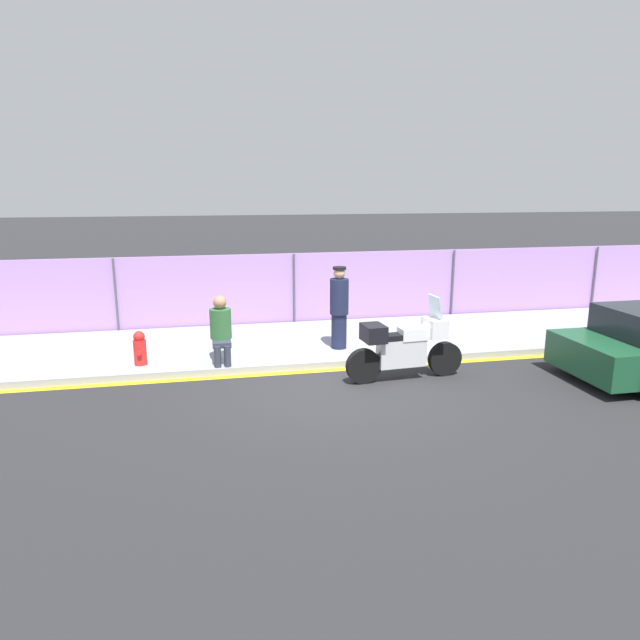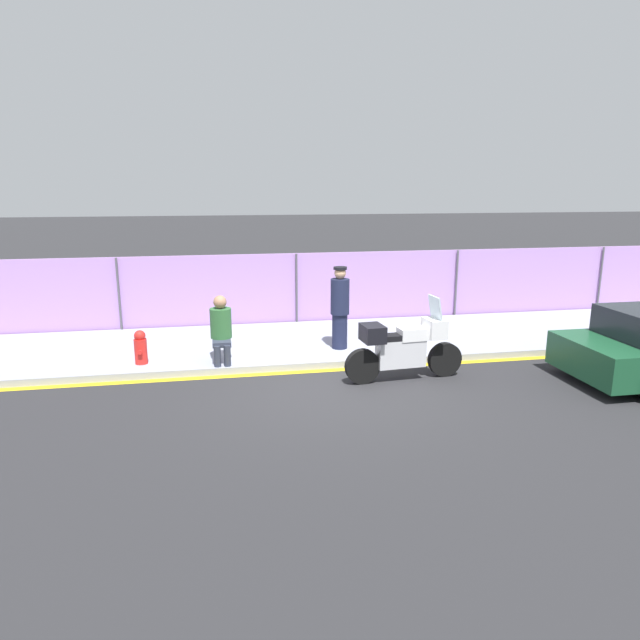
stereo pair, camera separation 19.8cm
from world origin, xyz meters
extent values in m
plane|color=#262628|center=(0.00, 0.00, 0.00)|extent=(120.00, 120.00, 0.00)
cube|color=#8E93A3|center=(0.00, 2.75, 0.07)|extent=(31.02, 3.41, 0.14)
cube|color=gold|center=(0.00, 0.96, 0.00)|extent=(31.02, 0.18, 0.01)
cube|color=#AD7FC6|center=(0.00, 4.55, 0.91)|extent=(29.47, 0.08, 1.83)
cylinder|color=#4C4C51|center=(-4.17, 4.45, 0.91)|extent=(0.05, 0.05, 1.83)
cylinder|color=#4C4C51|center=(0.00, 4.45, 0.91)|extent=(0.05, 0.05, 1.83)
cylinder|color=#4C4C51|center=(4.17, 4.45, 0.91)|extent=(0.05, 0.05, 1.83)
cylinder|color=#4C4C51|center=(8.35, 4.45, 0.91)|extent=(0.05, 0.05, 1.83)
cylinder|color=black|center=(2.14, 0.25, 0.32)|extent=(0.64, 0.19, 0.63)
cylinder|color=black|center=(0.54, 0.13, 0.32)|extent=(0.64, 0.19, 0.63)
cube|color=silver|center=(1.26, 0.19, 0.51)|extent=(0.90, 0.35, 0.51)
cube|color=white|center=(1.48, 0.20, 0.85)|extent=(0.54, 0.35, 0.22)
cube|color=black|center=(1.16, 0.18, 0.81)|extent=(0.62, 0.32, 0.10)
cube|color=white|center=(1.90, 0.24, 0.93)|extent=(0.36, 0.50, 0.34)
cube|color=silver|center=(1.90, 0.24, 1.31)|extent=(0.14, 0.43, 0.42)
cube|color=black|center=(0.71, 0.15, 0.91)|extent=(0.40, 0.53, 0.30)
cylinder|color=#191E38|center=(0.53, 1.96, 0.50)|extent=(0.32, 0.32, 0.73)
cylinder|color=#191E38|center=(0.53, 1.96, 1.23)|extent=(0.39, 0.39, 0.73)
sphere|color=tan|center=(0.53, 1.96, 1.71)|extent=(0.24, 0.24, 0.24)
cylinder|color=black|center=(0.53, 1.96, 1.81)|extent=(0.27, 0.27, 0.05)
cylinder|color=#2D3342|center=(-1.98, 1.16, 0.34)|extent=(0.13, 0.13, 0.40)
cylinder|color=#2D3342|center=(-1.80, 1.16, 0.34)|extent=(0.13, 0.13, 0.40)
cube|color=#2D3342|center=(-1.89, 1.36, 0.54)|extent=(0.35, 0.40, 0.10)
cylinder|color=#2D6033|center=(-1.89, 1.56, 0.88)|extent=(0.41, 0.41, 0.57)
sphere|color=#A37556|center=(-1.89, 1.56, 1.29)|extent=(0.25, 0.25, 0.25)
cylinder|color=black|center=(5.00, 0.17, 0.31)|extent=(0.62, 0.22, 0.62)
cylinder|color=red|center=(-3.41, 1.62, 0.38)|extent=(0.24, 0.24, 0.48)
sphere|color=red|center=(-3.41, 1.62, 0.68)|extent=(0.21, 0.21, 0.21)
cylinder|color=red|center=(-3.41, 1.49, 0.40)|extent=(0.08, 0.09, 0.08)
camera|label=1|loc=(-2.18, -9.16, 3.44)|focal=32.00mm
camera|label=2|loc=(-1.98, -9.20, 3.44)|focal=32.00mm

